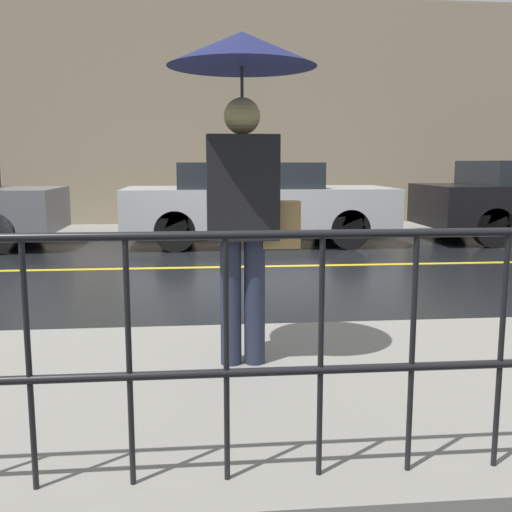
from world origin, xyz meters
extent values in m
plane|color=black|center=(0.00, 0.00, 0.00)|extent=(80.00, 80.00, 0.00)
cube|color=gray|center=(0.00, -4.62, 0.05)|extent=(28.00, 2.65, 0.11)
cube|color=gray|center=(0.00, 4.12, 0.05)|extent=(28.00, 1.64, 0.11)
cube|color=gold|center=(0.00, 0.00, 0.00)|extent=(25.20, 0.12, 0.01)
cube|color=gray|center=(0.00, 5.09, 2.41)|extent=(28.00, 0.30, 4.82)
cylinder|color=black|center=(0.00, -5.70, 1.13)|extent=(12.00, 0.04, 0.04)
cylinder|color=black|center=(0.00, -5.70, 0.57)|extent=(12.00, 0.04, 0.04)
cylinder|color=black|center=(-1.16, -5.70, 0.62)|extent=(0.02, 0.02, 1.02)
cylinder|color=black|center=(-0.77, -5.70, 0.62)|extent=(0.02, 0.02, 1.02)
cylinder|color=black|center=(-0.39, -5.70, 0.62)|extent=(0.02, 0.02, 1.02)
cylinder|color=black|center=(0.00, -5.70, 0.62)|extent=(0.02, 0.02, 1.02)
cylinder|color=black|center=(0.39, -5.70, 0.62)|extent=(0.02, 0.02, 1.02)
cylinder|color=black|center=(0.77, -5.70, 0.62)|extent=(0.02, 0.02, 1.02)
cylinder|color=#23283D|center=(-0.29, -4.25, 0.52)|extent=(0.14, 0.14, 0.82)
cylinder|color=#23283D|center=(-0.13, -4.25, 0.52)|extent=(0.14, 0.14, 0.82)
cube|color=black|center=(-0.21, -4.25, 1.26)|extent=(0.45, 0.27, 0.65)
sphere|color=#998B57|center=(-0.21, -4.25, 1.70)|extent=(0.23, 0.23, 0.23)
cylinder|color=#262628|center=(-0.21, -4.25, 1.62)|extent=(0.02, 0.02, 0.73)
cone|color=#191E4C|center=(-0.21, -4.25, 2.09)|extent=(0.92, 0.92, 0.21)
cube|color=#9E7A47|center=(0.03, -4.25, 1.02)|extent=(0.24, 0.12, 0.30)
cylinder|color=black|center=(-3.61, 3.12, 0.33)|extent=(0.65, 0.22, 0.65)
cube|color=#B2B5BA|center=(0.56, 2.33, 0.63)|extent=(4.58, 1.82, 0.70)
cube|color=#1E2328|center=(0.38, 2.33, 1.20)|extent=(2.38, 1.68, 0.43)
cylinder|color=black|center=(1.98, 3.13, 0.33)|extent=(0.65, 0.22, 0.65)
cylinder|color=black|center=(1.98, 1.53, 0.33)|extent=(0.65, 0.22, 0.65)
cylinder|color=black|center=(-0.86, 3.13, 0.33)|extent=(0.65, 0.22, 0.65)
cylinder|color=black|center=(-0.86, 1.53, 0.33)|extent=(0.65, 0.22, 0.65)
cylinder|color=black|center=(4.41, 3.17, 0.33)|extent=(0.66, 0.22, 0.66)
cylinder|color=black|center=(4.41, 1.48, 0.33)|extent=(0.66, 0.22, 0.66)
camera|label=1|loc=(-0.49, -8.02, 1.41)|focal=42.00mm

